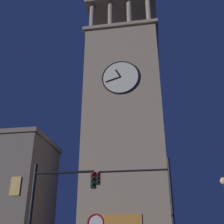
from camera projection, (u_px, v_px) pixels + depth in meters
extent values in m
cube|color=gray|center=(125.00, 137.00, 29.74)|extent=(7.98, 6.77, 23.99)
cube|color=gray|center=(123.00, 44.00, 34.83)|extent=(8.58, 7.37, 0.40)
cylinder|color=gray|center=(149.00, 12.00, 32.73)|extent=(0.70, 0.70, 3.88)
cylinder|color=gray|center=(130.00, 14.00, 33.06)|extent=(0.70, 0.70, 3.88)
cylinder|color=gray|center=(111.00, 16.00, 33.39)|extent=(0.70, 0.70, 3.88)
cylinder|color=gray|center=(92.00, 18.00, 33.72)|extent=(0.70, 0.70, 3.88)
cylinder|color=gray|center=(151.00, 42.00, 37.72)|extent=(0.70, 0.70, 3.88)
cylinder|color=gray|center=(134.00, 44.00, 38.05)|extent=(0.70, 0.70, 3.88)
cylinder|color=gray|center=(118.00, 45.00, 38.38)|extent=(0.70, 0.70, 3.88)
cylinder|color=gray|center=(101.00, 47.00, 38.71)|extent=(0.70, 0.70, 3.88)
cube|color=gray|center=(123.00, 18.00, 36.61)|extent=(8.58, 7.37, 0.40)
cylinder|color=black|center=(123.00, 10.00, 37.22)|extent=(0.12, 0.12, 2.51)
cylinder|color=silver|center=(120.00, 77.00, 28.86)|extent=(3.77, 0.12, 3.77)
torus|color=black|center=(120.00, 77.00, 28.84)|extent=(3.93, 0.16, 3.93)
cube|color=black|center=(118.00, 73.00, 29.00)|extent=(0.61, 0.06, 0.96)
cube|color=black|center=(113.00, 79.00, 28.79)|extent=(1.57, 0.06, 0.58)
cube|color=#E0B259|center=(15.00, 186.00, 27.15)|extent=(1.00, 0.12, 1.80)
cylinder|color=black|center=(30.00, 222.00, 13.02)|extent=(0.16, 0.16, 5.54)
cylinder|color=black|center=(64.00, 173.00, 13.75)|extent=(2.99, 0.12, 0.12)
cube|color=black|center=(94.00, 180.00, 13.35)|extent=(0.22, 0.30, 0.75)
sphere|color=red|center=(93.00, 174.00, 13.31)|extent=(0.16, 0.16, 0.16)
sphere|color=#392705|center=(93.00, 179.00, 13.20)|extent=(0.16, 0.16, 0.16)
sphere|color=#063316|center=(93.00, 184.00, 13.10)|extent=(0.16, 0.16, 0.16)
cylinder|color=black|center=(173.00, 215.00, 16.19)|extent=(0.16, 0.16, 6.72)
cylinder|color=black|center=(133.00, 171.00, 17.61)|extent=(4.44, 0.12, 0.12)
cube|color=black|center=(98.00, 179.00, 17.75)|extent=(0.22, 0.30, 0.75)
sphere|color=red|center=(98.00, 174.00, 17.71)|extent=(0.16, 0.16, 0.16)
sphere|color=#392705|center=(98.00, 178.00, 17.60)|extent=(0.16, 0.16, 0.16)
sphere|color=#063316|center=(98.00, 182.00, 17.50)|extent=(0.16, 0.16, 0.16)
sphere|color=#F9DB8C|center=(224.00, 181.00, 16.67)|extent=(0.44, 0.44, 0.44)
cylinder|color=white|center=(96.00, 223.00, 12.19)|extent=(0.70, 0.04, 0.70)
torus|color=red|center=(95.00, 223.00, 12.18)|extent=(0.78, 0.08, 0.78)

